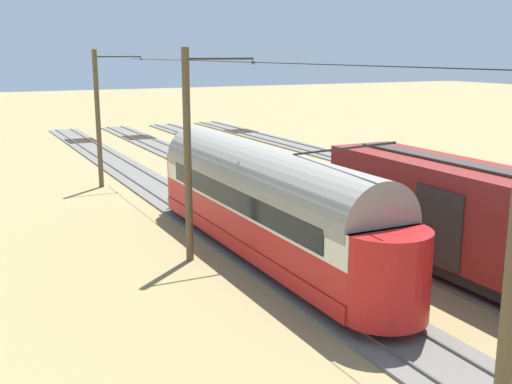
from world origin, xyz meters
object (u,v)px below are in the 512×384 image
object	(u,v)px
catenary_pole_mid_near	(189,153)
switch_stand	(400,157)
coach_adjacent	(471,219)
catenary_pole_foreground	(99,117)
vintage_streetcar	(263,200)

from	to	relation	value
catenary_pole_mid_near	switch_stand	size ratio (longest dim) A/B	6.39
catenary_pole_mid_near	coach_adjacent	bearing A→B (deg)	141.41
coach_adjacent	catenary_pole_mid_near	bearing A→B (deg)	-38.59
catenary_pole_foreground	catenary_pole_mid_near	world-z (taller)	same
coach_adjacent	catenary_pole_foreground	xyz separation A→B (m)	(7.80, -20.95, 1.95)
coach_adjacent	catenary_pole_foreground	world-z (taller)	catenary_pole_foreground
catenary_pole_foreground	switch_stand	xyz separation A→B (m)	(-19.79, 2.70, -3.41)
catenary_pole_foreground	switch_stand	size ratio (longest dim) A/B	6.39
vintage_streetcar	switch_stand	bearing A→B (deg)	-143.10
vintage_streetcar	switch_stand	distance (m)	21.55
coach_adjacent	switch_stand	world-z (taller)	coach_adjacent
catenary_pole_foreground	vintage_streetcar	bearing A→B (deg)	99.48
coach_adjacent	catenary_pole_mid_near	size ratio (longest dim) A/B	1.64
vintage_streetcar	switch_stand	size ratio (longest dim) A/B	13.97
catenary_pole_mid_near	catenary_pole_foreground	bearing A→B (deg)	-90.00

